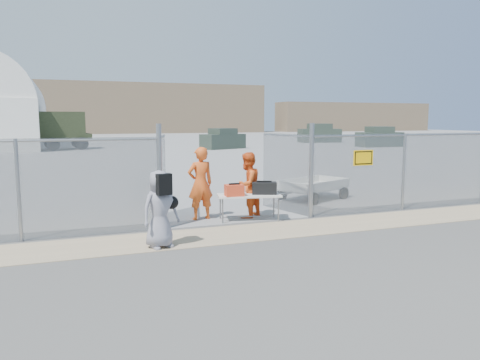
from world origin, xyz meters
name	(u,v)px	position (x,y,z in m)	size (l,w,h in m)	color
ground	(273,243)	(0.00, 0.00, 0.00)	(160.00, 160.00, 0.00)	#3E3E3E
tarmac_inside	(105,144)	(0.00, 42.00, 0.01)	(160.00, 80.00, 0.01)	gray
dirt_strip	(255,232)	(0.00, 1.00, 0.01)	(44.00, 1.60, 0.01)	tan
distant_hills	(116,108)	(5.00, 78.00, 4.50)	(140.00, 6.00, 9.00)	#7F684F
chain_link_fence	(240,180)	(0.00, 2.00, 1.10)	(40.00, 0.20, 2.20)	gray
folding_table	(249,208)	(0.33, 2.22, 0.34)	(1.61, 0.67, 0.68)	white
orange_bag	(234,190)	(-0.10, 2.14, 0.83)	(0.46, 0.31, 0.29)	#E84522
black_duffel	(264,188)	(0.74, 2.18, 0.83)	(0.63, 0.37, 0.30)	black
security_worker_left	(200,184)	(-0.80, 2.79, 0.95)	(0.69, 0.45, 1.89)	#EB5A1D
security_worker_right	(247,185)	(0.43, 2.59, 0.87)	(0.85, 0.66, 1.74)	#EB5A1D
visitor	(160,209)	(-2.30, 0.48, 0.79)	(0.78, 0.51, 1.59)	gray
utility_trailer	(313,189)	(3.46, 4.43, 0.35)	(2.92, 1.50, 0.71)	white
military_truck	(48,131)	(-5.24, 34.08, 1.60)	(6.72, 2.48, 3.21)	#2E371F
parked_vehicle_near	(223,139)	(8.95, 30.02, 0.87)	(3.87, 1.75, 1.75)	#334035
parked_vehicle_mid	(319,133)	(22.61, 36.97, 1.02)	(4.50, 2.03, 2.03)	#334035
parked_vehicle_far	(379,137)	(23.67, 27.76, 0.93)	(4.10, 1.85, 1.85)	#334035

